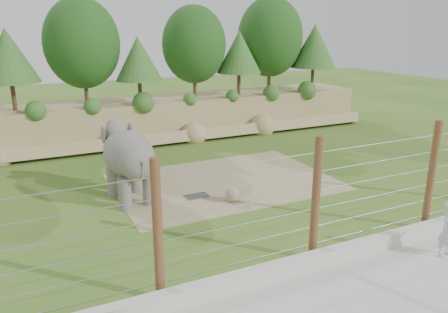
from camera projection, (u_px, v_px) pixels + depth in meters
name	position (u px, v px, depth m)	size (l,w,h in m)	color
ground	(245.00, 207.00, 17.77)	(90.00, 90.00, 0.00)	#3B631E
back_embankment	(160.00, 76.00, 27.82)	(30.00, 5.52, 8.77)	#9F905B
dirt_patch	(224.00, 182.00, 20.57)	(10.00, 7.00, 0.02)	tan
drain_grate	(197.00, 196.00, 18.81)	(1.00, 0.60, 0.03)	#262628
elephant	(129.00, 164.00, 18.07)	(1.66, 3.87, 3.13)	#635E59
stone_ball	(233.00, 194.00, 18.16)	(0.65, 0.65, 0.65)	#7B6B5D
retaining_wall	(322.00, 258.00, 13.38)	(26.00, 0.35, 0.50)	beige
walkway	(368.00, 300.00, 11.73)	(26.00, 4.00, 0.01)	beige
barrier_fence	(316.00, 200.00, 13.31)	(20.26, 0.26, 4.00)	brown
zookeeper	(448.00, 229.00, 13.75)	(0.67, 0.44, 1.85)	#A4A7AD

